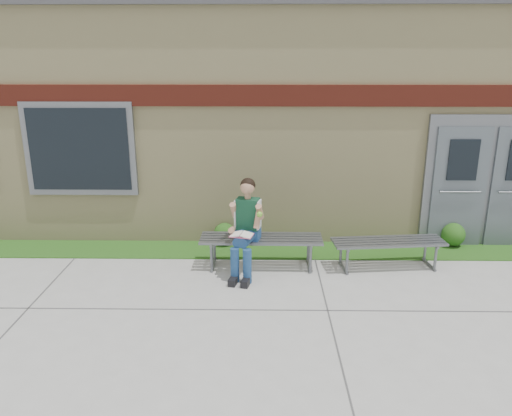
{
  "coord_description": "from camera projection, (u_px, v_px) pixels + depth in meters",
  "views": [
    {
      "loc": [
        0.14,
        -5.42,
        3.25
      ],
      "look_at": [
        0.03,
        1.7,
        1.05
      ],
      "focal_mm": 35.0,
      "sensor_mm": 36.0,
      "label": 1
    }
  ],
  "objects": [
    {
      "name": "ground",
      "position": [
        252.0,
        330.0,
        6.14
      ],
      "size": [
        80.0,
        80.0,
        0.0
      ],
      "primitive_type": "plane",
      "color": "#9E9E99",
      "rests_on": "ground"
    },
    {
      "name": "grass_strip",
      "position": [
        255.0,
        250.0,
        8.62
      ],
      "size": [
        16.0,
        0.8,
        0.02
      ],
      "primitive_type": "cube",
      "color": "#2E5215",
      "rests_on": "ground"
    },
    {
      "name": "school_building",
      "position": [
        258.0,
        107.0,
        11.24
      ],
      "size": [
        16.2,
        6.22,
        4.2
      ],
      "color": "beige",
      "rests_on": "ground"
    },
    {
      "name": "bench_left",
      "position": [
        261.0,
        244.0,
        7.87
      ],
      "size": [
        1.92,
        0.55,
        0.5
      ],
      "rotation": [
        0.0,
        0.0,
        -0.01
      ],
      "color": "slate",
      "rests_on": "ground"
    },
    {
      "name": "bench_right",
      "position": [
        388.0,
        247.0,
        7.85
      ],
      "size": [
        1.79,
        0.66,
        0.46
      ],
      "rotation": [
        0.0,
        0.0,
        0.1
      ],
      "color": "slate",
      "rests_on": "ground"
    },
    {
      "name": "girl",
      "position": [
        246.0,
        226.0,
        7.55
      ],
      "size": [
        0.54,
        0.92,
        1.47
      ],
      "rotation": [
        0.0,
        0.0,
        -0.22
      ],
      "color": "navy",
      "rests_on": "ground"
    },
    {
      "name": "shrub_mid",
      "position": [
        225.0,
        234.0,
        8.81
      ],
      "size": [
        0.39,
        0.39,
        0.39
      ],
      "primitive_type": "sphere",
      "color": "#2E5215",
      "rests_on": "grass_strip"
    },
    {
      "name": "shrub_east",
      "position": [
        453.0,
        234.0,
        8.75
      ],
      "size": [
        0.41,
        0.41,
        0.41
      ],
      "primitive_type": "sphere",
      "color": "#2E5215",
      "rests_on": "grass_strip"
    }
  ]
}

